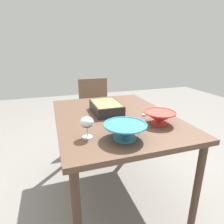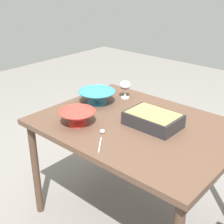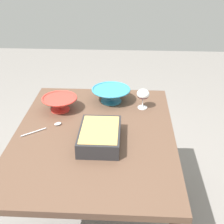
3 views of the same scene
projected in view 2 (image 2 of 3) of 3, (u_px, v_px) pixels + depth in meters
name	position (u px, v px, depth m)	size (l,w,h in m)	color
ground_plane	(133.00, 216.00, 2.29)	(8.00, 8.00, 0.00)	gray
dining_table	(136.00, 134.00, 2.00)	(1.24, 0.93, 0.76)	brown
wine_glass	(125.00, 86.00, 2.33)	(0.08, 0.08, 0.14)	white
casserole_dish	(153.00, 119.00, 1.92)	(0.33, 0.22, 0.09)	#262628
mixing_bowl	(97.00, 96.00, 2.25)	(0.27, 0.27, 0.10)	teal
small_bowl	(77.00, 117.00, 1.94)	(0.23, 0.23, 0.09)	red
serving_spoon	(101.00, 136.00, 1.81)	(0.17, 0.21, 0.01)	silver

